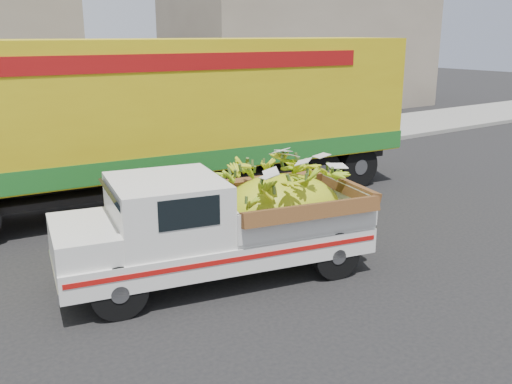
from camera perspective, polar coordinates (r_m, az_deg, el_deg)
ground at (r=10.83m, az=-0.75°, el=-5.65°), size 100.00×100.00×0.00m
curb at (r=15.89m, az=-13.16°, el=1.19°), size 60.00×0.25×0.15m
sidewalk at (r=17.80m, az=-15.76°, el=2.54°), size 60.00×4.00×0.14m
building_right at (r=30.55m, az=5.00°, el=13.88°), size 14.00×6.00×6.00m
pickup_truck at (r=9.42m, az=-1.85°, el=-2.84°), size 5.32×2.86×1.77m
semi_trailer at (r=13.44m, az=-8.23°, el=7.75°), size 12.04×3.80×3.80m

